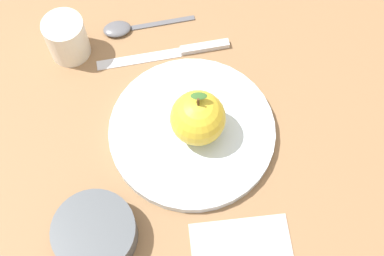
{
  "coord_description": "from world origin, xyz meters",
  "views": [
    {
      "loc": [
        -0.35,
        -0.06,
        0.73
      ],
      "look_at": [
        -0.01,
        -0.02,
        0.02
      ],
      "focal_mm": 48.05,
      "sensor_mm": 36.0,
      "label": 1
    }
  ],
  "objects_px": {
    "cup": "(66,37)",
    "linen_napkin": "(243,255)",
    "dinner_plate": "(192,131)",
    "side_bowl": "(95,232)",
    "apple": "(198,118)",
    "spoon": "(127,28)",
    "knife": "(176,52)"
  },
  "relations": [
    {
      "from": "knife",
      "to": "spoon",
      "type": "bearing_deg",
      "value": 66.21
    },
    {
      "from": "dinner_plate",
      "to": "knife",
      "type": "distance_m",
      "value": 0.15
    },
    {
      "from": "spoon",
      "to": "dinner_plate",
      "type": "bearing_deg",
      "value": -144.31
    },
    {
      "from": "dinner_plate",
      "to": "spoon",
      "type": "height_order",
      "value": "dinner_plate"
    },
    {
      "from": "apple",
      "to": "cup",
      "type": "height_order",
      "value": "apple"
    },
    {
      "from": "knife",
      "to": "side_bowl",
      "type": "bearing_deg",
      "value": 167.14
    },
    {
      "from": "cup",
      "to": "linen_napkin",
      "type": "relative_size",
      "value": 0.52
    },
    {
      "from": "linen_napkin",
      "to": "knife",
      "type": "bearing_deg",
      "value": 22.31
    },
    {
      "from": "apple",
      "to": "spoon",
      "type": "height_order",
      "value": "apple"
    },
    {
      "from": "dinner_plate",
      "to": "cup",
      "type": "relative_size",
      "value": 3.47
    },
    {
      "from": "cup",
      "to": "linen_napkin",
      "type": "distance_m",
      "value": 0.45
    },
    {
      "from": "cup",
      "to": "spoon",
      "type": "height_order",
      "value": "cup"
    },
    {
      "from": "dinner_plate",
      "to": "knife",
      "type": "bearing_deg",
      "value": 16.47
    },
    {
      "from": "dinner_plate",
      "to": "knife",
      "type": "relative_size",
      "value": 1.17
    },
    {
      "from": "apple",
      "to": "side_bowl",
      "type": "distance_m",
      "value": 0.22
    },
    {
      "from": "knife",
      "to": "linen_napkin",
      "type": "height_order",
      "value": "knife"
    },
    {
      "from": "spoon",
      "to": "knife",
      "type": "bearing_deg",
      "value": -113.79
    },
    {
      "from": "cup",
      "to": "knife",
      "type": "xyz_separation_m",
      "value": [
        0.01,
        -0.18,
        -0.04
      ]
    },
    {
      "from": "apple",
      "to": "dinner_plate",
      "type": "bearing_deg",
      "value": 81.29
    },
    {
      "from": "cup",
      "to": "knife",
      "type": "bearing_deg",
      "value": -85.35
    },
    {
      "from": "cup",
      "to": "linen_napkin",
      "type": "bearing_deg",
      "value": -135.15
    },
    {
      "from": "side_bowl",
      "to": "linen_napkin",
      "type": "relative_size",
      "value": 0.82
    },
    {
      "from": "dinner_plate",
      "to": "side_bowl",
      "type": "height_order",
      "value": "side_bowl"
    },
    {
      "from": "side_bowl",
      "to": "cup",
      "type": "bearing_deg",
      "value": 18.53
    },
    {
      "from": "knife",
      "to": "linen_napkin",
      "type": "xyz_separation_m",
      "value": [
        -0.33,
        -0.14,
        -0.0
      ]
    },
    {
      "from": "side_bowl",
      "to": "knife",
      "type": "height_order",
      "value": "side_bowl"
    },
    {
      "from": "linen_napkin",
      "to": "apple",
      "type": "bearing_deg",
      "value": 24.6
    },
    {
      "from": "knife",
      "to": "spoon",
      "type": "height_order",
      "value": "spoon"
    },
    {
      "from": "dinner_plate",
      "to": "linen_napkin",
      "type": "bearing_deg",
      "value": -153.29
    },
    {
      "from": "side_bowl",
      "to": "spoon",
      "type": "relative_size",
      "value": 0.74
    },
    {
      "from": "side_bowl",
      "to": "spoon",
      "type": "bearing_deg",
      "value": 2.66
    },
    {
      "from": "dinner_plate",
      "to": "spoon",
      "type": "relative_size",
      "value": 1.62
    }
  ]
}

